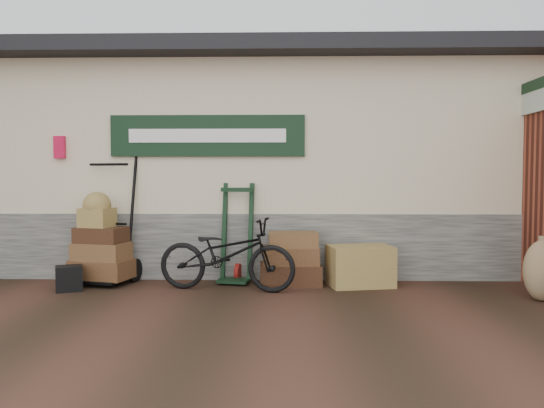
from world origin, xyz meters
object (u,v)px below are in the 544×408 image
Objects in this scene: green_barrow at (237,233)px; suitcase_stack at (291,258)px; wicker_hamper at (360,266)px; bicycle at (227,250)px; porter_trolley at (110,215)px; black_trunk at (69,278)px.

green_barrow is 0.79m from suitcase_stack.
bicycle reaches higher than wicker_hamper.
suitcase_stack is at bearing -0.57° from green_barrow.
green_barrow is at bearing 13.53° from porter_trolley.
suitcase_stack is 2.56× the size of black_trunk.
green_barrow is 0.76× the size of bicycle.
bicycle is (-0.07, -0.53, -0.16)m from green_barrow.
suitcase_stack is 0.90m from wicker_hamper.
suitcase_stack reaches higher than wicker_hamper.
black_trunk is (-3.63, -0.38, -0.11)m from wicker_hamper.
wicker_hamper is (1.61, -0.21, -0.40)m from green_barrow.
black_trunk is 1.97m from bicycle.
porter_trolley is 1.00m from black_trunk.
wicker_hamper is at bearing 5.93° from black_trunk.
black_trunk is 0.18× the size of bicycle.
black_trunk is at bearing -152.83° from green_barrow.
suitcase_stack is (2.41, -0.15, -0.55)m from porter_trolley.
suitcase_stack reaches higher than black_trunk.
green_barrow reaches higher than bicycle.
bicycle reaches higher than black_trunk.
suitcase_stack is at bearing 10.02° from porter_trolley.
bicycle is at bearing -169.25° from wicker_hamper.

